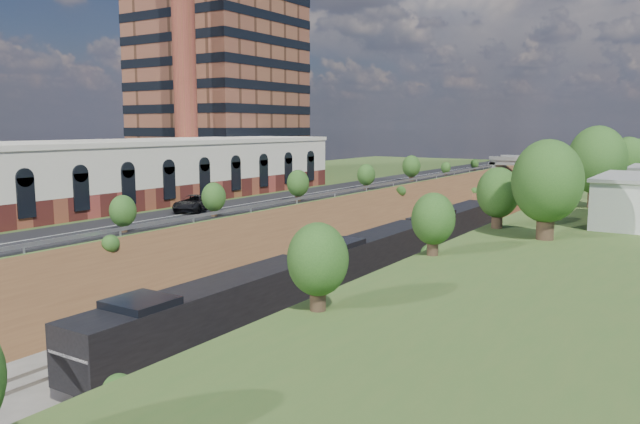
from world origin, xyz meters
The scene contains 15 objects.
platform_left centered at (-33.00, 60.00, 2.50)m, with size 44.00×180.00×5.00m, color #3F6027.
embankment_left centered at (-11.00, 60.00, 0.00)m, with size 7.07×180.00×7.07m, color brown.
embankment_right centered at (11.00, 60.00, 0.00)m, with size 7.07×180.00×7.07m, color brown.
rail_left_track centered at (-2.60, 60.00, 0.09)m, with size 1.58×180.00×0.18m, color gray.
rail_right_track centered at (2.60, 60.00, 0.09)m, with size 1.58×180.00×0.18m, color gray.
road centered at (-15.50, 60.00, 5.05)m, with size 8.00×180.00×0.10m, color black.
guardrail centered at (-11.40, 59.80, 5.55)m, with size 0.10×171.00×0.70m.
commercial_building centered at (-28.00, 38.00, 8.51)m, with size 14.30×62.30×7.00m.
highrise_tower centered at (-44.00, 72.00, 32.88)m, with size 22.00×22.00×53.90m.
smokestack centered at (-36.00, 56.00, 25.00)m, with size 3.20×3.20×40.00m, color maroon.
overpass centered at (0.00, 122.00, 4.92)m, with size 24.50×8.30×7.40m.
tree_right_large centered at (17.00, 40.00, 9.38)m, with size 5.25×5.25×7.61m.
tree_left_crest centered at (-11.80, 20.00, 7.04)m, with size 2.45×2.45×3.55m.
freight_train centered at (2.60, 93.70, 2.73)m, with size 3.24×164.65×4.79m.
suv centered at (-16.21, 36.78, 5.91)m, with size 2.68×5.81×1.61m, color black.
Camera 1 is at (27.77, -8.54, 13.57)m, focal length 35.00 mm.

